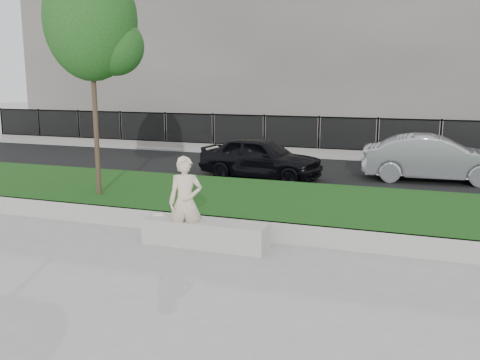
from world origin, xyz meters
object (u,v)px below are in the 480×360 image
at_px(book, 158,215).
at_px(car_silver, 435,158).
at_px(young_tree, 95,25).
at_px(car_dark, 261,157).
at_px(stone_bench, 205,233).
at_px(man, 185,202).

height_order(book, car_silver, car_silver).
xyz_separation_m(young_tree, car_dark, (2.31, 4.91, -3.54)).
distance_m(stone_bench, car_silver, 8.83).
distance_m(book, young_tree, 4.66).
distance_m(book, car_silver, 9.26).
bearing_deg(man, car_dark, 75.49).
bearing_deg(book, car_silver, 25.58).
height_order(man, book, man).
bearing_deg(book, young_tree, 113.53).
bearing_deg(young_tree, man, -31.11).
bearing_deg(car_dark, car_silver, -68.08).
xyz_separation_m(man, young_tree, (-3.00, 1.81, 3.37)).
bearing_deg(book, car_dark, 58.02).
bearing_deg(man, young_tree, 128.56).
distance_m(young_tree, car_silver, 10.19).
relative_size(book, young_tree, 0.04).
bearing_deg(stone_bench, book, 176.03).
xyz_separation_m(stone_bench, car_silver, (3.96, 7.88, 0.48)).
relative_size(book, car_silver, 0.05).
relative_size(stone_bench, car_silver, 0.57).
bearing_deg(car_silver, book, 143.27).
height_order(stone_bench, young_tree, young_tree).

